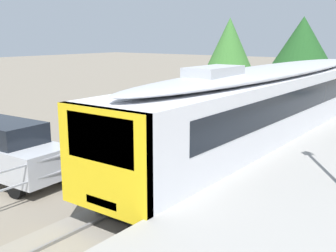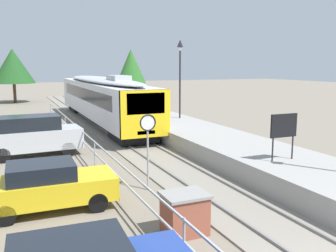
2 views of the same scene
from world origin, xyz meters
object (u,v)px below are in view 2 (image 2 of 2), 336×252
platform_notice_board (284,127)px  parked_hatchback_yellow (48,185)px  speed_limit_sign (148,133)px  brick_utility_cabinet (185,213)px  platform_lamp_mid_platform (180,64)px  commuter_train (101,96)px  parked_suv_silver (33,135)px

platform_notice_board → parked_hatchback_yellow: 8.72m
speed_limit_sign → brick_utility_cabinet: bearing=-95.0°
platform_lamp_mid_platform → commuter_train: bearing=128.1°
platform_notice_board → parked_hatchback_yellow: bearing=174.9°
platform_notice_board → brick_utility_cabinet: size_ratio=1.49×
parked_hatchback_yellow → brick_utility_cabinet: bearing=-45.0°
commuter_train → parked_suv_silver: commuter_train is taller
platform_notice_board → parked_suv_silver: bearing=135.6°
speed_limit_sign → parked_suv_silver: speed_limit_sign is taller
commuter_train → parked_hatchback_yellow: size_ratio=5.08×
speed_limit_sign → parked_hatchback_yellow: 3.79m
platform_lamp_mid_platform → platform_notice_board: bearing=-96.2°
platform_lamp_mid_platform → brick_utility_cabinet: size_ratio=4.42×
commuter_train → parked_hatchback_yellow: bearing=-108.8°
platform_lamp_mid_platform → platform_notice_board: platform_lamp_mid_platform is taller
brick_utility_cabinet → parked_hatchback_yellow: parked_hatchback_yellow is taller
commuter_train → speed_limit_sign: bearing=-97.5°
parked_hatchback_yellow → parked_suv_silver: 7.63m
platform_notice_board → parked_hatchback_yellow: size_ratio=0.45×
parked_suv_silver → speed_limit_sign: bearing=-63.9°
commuter_train → platform_notice_board: 17.65m
platform_lamp_mid_platform → speed_limit_sign: bearing=-120.6°
commuter_train → parked_suv_silver: size_ratio=4.38×
speed_limit_sign → brick_utility_cabinet: 4.00m
platform_notice_board → parked_suv_silver: (-8.57, 8.39, -1.13)m
commuter_train → platform_lamp_mid_platform: platform_lamp_mid_platform is taller
commuter_train → speed_limit_sign: 16.32m
commuter_train → speed_limit_sign: size_ratio=7.31×
platform_notice_board → speed_limit_sign: size_ratio=0.64×
commuter_train → brick_utility_cabinet: (-2.46, -19.84, -1.58)m
platform_lamp_mid_platform → parked_suv_silver: platform_lamp_mid_platform is taller
commuter_train → parked_hatchback_yellow: (-5.66, -16.65, -1.36)m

